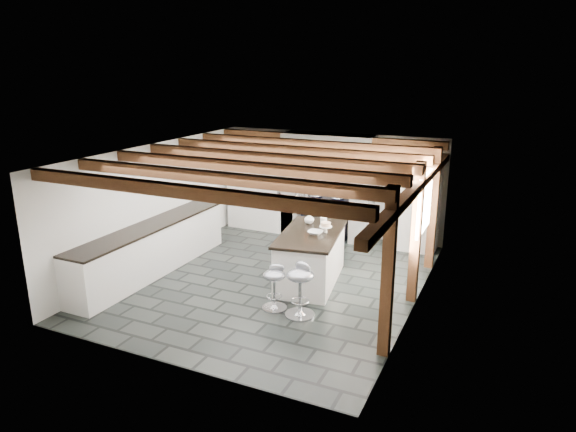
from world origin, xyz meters
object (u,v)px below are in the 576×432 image
at_px(range_cooker, 326,217).
at_px(kitchen_island, 311,256).
at_px(bar_stool_near, 301,284).
at_px(bar_stool_far, 274,282).

relative_size(range_cooker, kitchen_island, 0.50).
bearing_deg(bar_stool_near, range_cooker, 122.67).
xyz_separation_m(range_cooker, bar_stool_far, (0.51, -3.69, -0.01)).
distance_m(bar_stool_near, bar_stool_far, 0.47).
xyz_separation_m(kitchen_island, bar_stool_near, (0.35, -1.28, 0.06)).
height_order(range_cooker, kitchen_island, kitchen_island).
distance_m(kitchen_island, bar_stool_near, 1.33).
distance_m(kitchen_island, bar_stool_far, 1.24).
distance_m(range_cooker, bar_stool_near, 3.87).
bearing_deg(range_cooker, bar_stool_near, -75.33).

